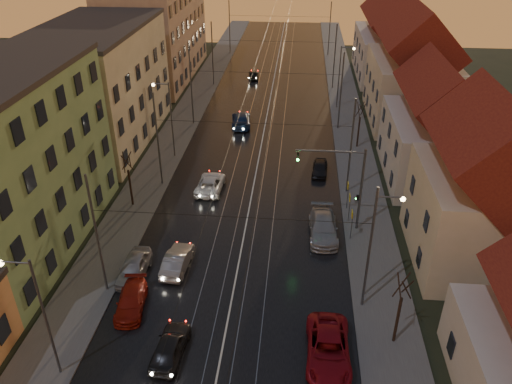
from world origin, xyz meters
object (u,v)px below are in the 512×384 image
(street_lamp_0, at_px, (37,308))
(driving_car_4, at_px, (254,75))
(traffic_light_mast, at_px, (349,179))
(parked_left_2, at_px, (131,301))
(driving_car_1, at_px, (177,260))
(street_lamp_1, at_px, (376,237))
(driving_car_2, at_px, (210,183))
(parked_right_0, at_px, (328,348))
(driving_car_0, at_px, (170,346))
(parked_left_3, at_px, (134,267))
(street_lamp_2, at_px, (168,112))
(driving_car_3, at_px, (241,119))
(parked_right_1, at_px, (323,227))
(parked_right_2, at_px, (320,168))
(street_lamp_3, at_px, (342,71))

(street_lamp_0, distance_m, driving_car_4, 56.12)
(traffic_light_mast, bearing_deg, parked_left_2, -143.79)
(driving_car_1, relative_size, driving_car_4, 1.17)
(street_lamp_1, bearing_deg, driving_car_2, 134.12)
(parked_right_0, bearing_deg, parked_left_2, 166.85)
(driving_car_0, relative_size, parked_right_0, 0.76)
(street_lamp_0, distance_m, parked_left_3, 9.87)
(street_lamp_2, xyz_separation_m, driving_car_3, (6.26, 9.05, -4.11))
(street_lamp_2, xyz_separation_m, parked_right_1, (15.36, -13.08, -4.10))
(parked_right_0, distance_m, parked_right_1, 12.46)
(driving_car_0, distance_m, parked_right_2, 25.35)
(driving_car_1, height_order, driving_car_4, driving_car_1)
(street_lamp_2, distance_m, driving_car_0, 27.19)
(driving_car_3, bearing_deg, street_lamp_0, 74.24)
(street_lamp_0, height_order, traffic_light_mast, street_lamp_0)
(driving_car_4, relative_size, parked_right_2, 1.02)
(street_lamp_0, relative_size, traffic_light_mast, 1.11)
(street_lamp_3, bearing_deg, driving_car_1, -111.46)
(parked_left_2, xyz_separation_m, parked_right_2, (12.62, 20.03, 0.00))
(parked_left_2, height_order, parked_right_1, parked_right_1)
(driving_car_1, relative_size, parked_left_2, 1.02)
(driving_car_4, relative_size, parked_right_0, 0.67)
(driving_car_3, bearing_deg, street_lamp_2, 49.16)
(traffic_light_mast, xyz_separation_m, driving_car_2, (-11.88, 5.40, -3.93))
(traffic_light_mast, height_order, driving_car_2, traffic_light_mast)
(driving_car_3, height_order, parked_right_1, parked_right_1)
(parked_left_2, bearing_deg, traffic_light_mast, 29.41)
(street_lamp_1, relative_size, parked_right_2, 2.23)
(street_lamp_3, relative_size, traffic_light_mast, 1.11)
(street_lamp_0, height_order, street_lamp_1, same)
(driving_car_1, relative_size, driving_car_3, 0.80)
(street_lamp_1, xyz_separation_m, driving_car_2, (-12.99, 13.40, -4.22))
(driving_car_0, relative_size, parked_left_3, 0.96)
(driving_car_1, height_order, driving_car_3, driving_car_3)
(driving_car_2, bearing_deg, parked_left_3, 77.47)
(driving_car_4, distance_m, parked_left_2, 50.28)
(street_lamp_1, bearing_deg, driving_car_3, 112.37)
(street_lamp_1, distance_m, driving_car_3, 31.68)
(street_lamp_0, xyz_separation_m, parked_right_1, (15.36, 14.92, -4.10))
(parked_right_1, bearing_deg, driving_car_2, 145.99)
(parked_right_0, bearing_deg, parked_right_2, 90.23)
(driving_car_4, bearing_deg, parked_right_0, 95.32)
(driving_car_3, bearing_deg, driving_car_4, -95.42)
(street_lamp_3, xyz_separation_m, parked_right_1, (-2.85, -29.08, -4.10))
(driving_car_0, bearing_deg, parked_right_0, -172.39)
(street_lamp_1, xyz_separation_m, parked_right_2, (-2.88, 17.49, -4.27))
(driving_car_2, height_order, driving_car_3, driving_car_3)
(parked_right_1, bearing_deg, street_lamp_0, -137.26)
(street_lamp_0, distance_m, driving_car_0, 7.68)
(street_lamp_1, relative_size, driving_car_4, 2.18)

